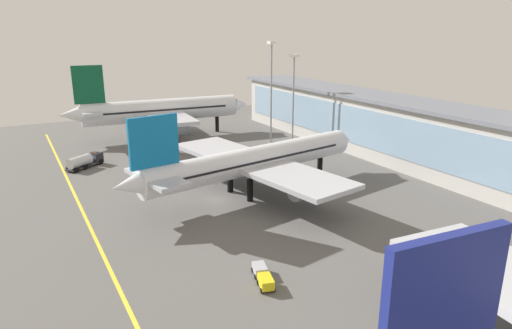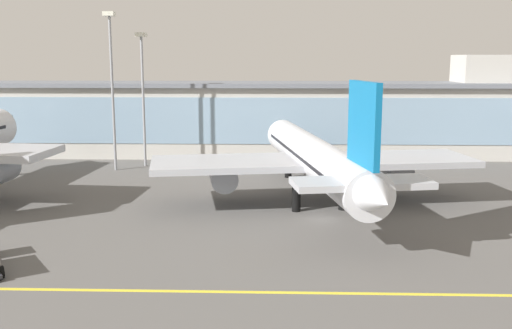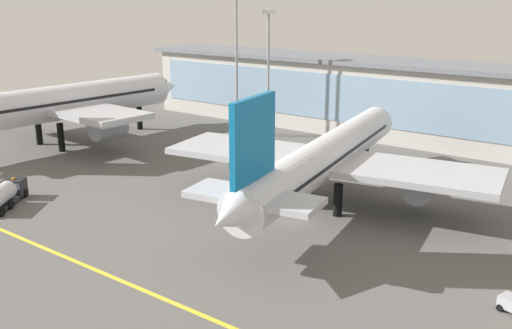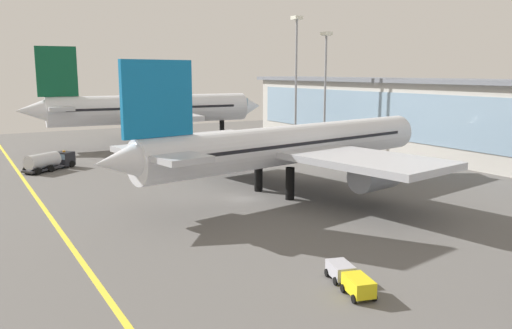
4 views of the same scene
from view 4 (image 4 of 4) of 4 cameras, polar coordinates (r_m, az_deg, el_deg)
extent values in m
plane|color=#5B5956|center=(64.47, -1.36, -3.79)|extent=(180.00, 180.00, 0.00)
cube|color=yellow|center=(57.53, -21.03, -6.19)|extent=(144.00, 0.50, 0.01)
cube|color=beige|center=(94.77, 24.16, 3.92)|extent=(125.63, 12.00, 13.46)
cube|color=#84A3BC|center=(89.87, 21.93, 4.22)|extent=(120.60, 0.20, 8.62)
cube|color=slate|center=(94.38, 24.47, 8.23)|extent=(128.63, 14.00, 0.80)
cylinder|color=black|center=(117.42, -13.28, 3.45)|extent=(1.10, 1.10, 4.87)
cylinder|color=black|center=(110.36, -12.42, 3.07)|extent=(1.10, 1.10, 4.87)
cylinder|color=black|center=(119.83, -3.74, 3.83)|extent=(1.10, 1.10, 4.87)
cylinder|color=silver|center=(114.23, -11.30, 5.95)|extent=(9.13, 42.75, 6.09)
cone|color=silver|center=(122.18, -0.75, 6.41)|extent=(6.16, 5.88, 5.78)
cone|color=silver|center=(110.54, -23.13, 5.45)|extent=(5.64, 7.05, 5.17)
cube|color=#84A3BC|center=(120.65, -2.28, 6.86)|extent=(4.86, 4.58, 1.83)
cube|color=black|center=(114.20, -11.31, 6.18)|extent=(8.70, 35.98, 0.49)
cube|color=#B7BAC1|center=(114.28, -11.29, 5.57)|extent=(37.68, 12.83, 0.97)
cylinder|color=#999EA8|center=(124.87, -11.81, 4.82)|extent=(4.65, 5.81, 4.26)
cylinder|color=#999EA8|center=(104.99, -8.97, 3.94)|extent=(4.65, 5.81, 4.26)
cube|color=#0C4C2D|center=(110.64, -20.95, 9.47)|extent=(1.28, 7.67, 9.74)
cube|color=#B7BAC1|center=(110.86, -20.72, 5.85)|extent=(12.16, 5.51, 0.78)
cylinder|color=black|center=(68.34, 0.27, -1.28)|extent=(1.10, 1.10, 3.99)
cylinder|color=black|center=(63.98, 3.74, -2.09)|extent=(1.10, 1.10, 3.99)
cylinder|color=black|center=(81.24, 12.91, 0.29)|extent=(1.10, 1.10, 3.99)
cylinder|color=silver|center=(67.84, 4.24, 2.24)|extent=(12.50, 45.32, 4.99)
cone|color=silver|center=(86.24, 15.81, 3.56)|extent=(5.42, 5.22, 4.74)
cone|color=silver|center=(53.91, -14.63, 0.30)|extent=(5.10, 6.12, 4.24)
cube|color=#84A3BC|center=(83.45, 14.55, 4.02)|extent=(4.27, 4.07, 1.50)
cube|color=black|center=(67.79, 4.24, 2.55)|extent=(11.33, 38.21, 0.40)
cube|color=#B7BAC1|center=(67.93, 4.23, 1.72)|extent=(42.96, 17.69, 0.80)
cylinder|color=#999EA8|center=(77.93, -0.92, 1.36)|extent=(4.43, 6.37, 3.49)
cylinder|color=#999EA8|center=(61.83, 12.86, -1.19)|extent=(4.43, 6.37, 3.49)
cube|color=#0F6BA8|center=(55.28, -10.72, 7.06)|extent=(1.95, 8.11, 7.98)
cube|color=#B7BAC1|center=(55.86, -10.53, 1.18)|extent=(14.00, 7.14, 0.64)
cylinder|color=black|center=(92.66, -20.64, 0.18)|extent=(0.88, 1.07, 1.10)
cylinder|color=black|center=(90.86, -19.47, 0.06)|extent=(0.88, 1.07, 1.10)
cylinder|color=black|center=(89.59, -22.65, -0.28)|extent=(0.88, 1.07, 1.10)
cylinder|color=black|center=(87.73, -21.49, -0.41)|extent=(0.88, 1.07, 1.10)
cylinder|color=black|center=(87.92, -23.85, -0.55)|extent=(0.88, 1.07, 1.10)
cylinder|color=black|center=(86.02, -22.69, -0.68)|extent=(0.88, 1.07, 1.10)
cube|color=#2D2D33|center=(88.79, -21.99, -0.39)|extent=(6.29, 7.52, 0.30)
cube|color=black|center=(91.43, -20.21, 0.62)|extent=(3.48, 3.41, 2.20)
cube|color=#84A3BC|center=(91.36, -20.23, 0.92)|extent=(3.44, 3.43, 0.88)
cylinder|color=silver|center=(88.22, -22.30, 0.39)|extent=(5.11, 5.88, 2.30)
cube|color=orange|center=(91.25, -20.26, 1.37)|extent=(0.30, 0.40, 0.20)
cylinder|color=black|center=(37.69, 12.80, -13.91)|extent=(0.63, 0.36, 0.60)
cylinder|color=black|center=(37.07, 10.67, -14.25)|extent=(0.63, 0.36, 0.60)
cylinder|color=black|center=(39.18, 11.55, -12.91)|extent=(0.63, 0.36, 0.60)
cylinder|color=black|center=(38.58, 9.49, -13.21)|extent=(0.63, 0.36, 0.60)
cube|color=yellow|center=(37.90, 11.15, -12.80)|extent=(2.91, 2.15, 1.10)
cylinder|color=black|center=(40.29, 10.69, -12.21)|extent=(0.63, 0.34, 0.60)
cylinder|color=black|center=(39.71, 8.68, -12.49)|extent=(0.63, 0.34, 0.60)
cylinder|color=black|center=(41.70, 9.69, -11.39)|extent=(0.63, 0.34, 0.60)
cylinder|color=black|center=(41.14, 7.75, -11.64)|extent=(0.63, 0.34, 0.60)
cube|color=#A8A8B2|center=(40.52, 9.22, -11.27)|extent=(2.72, 2.09, 1.00)
cube|color=#2D2D33|center=(39.39, 10.10, -12.49)|extent=(0.60, 0.26, 0.08)
cylinder|color=gray|center=(106.45, 4.39, 8.63)|extent=(0.44, 0.44, 25.62)
cube|color=silver|center=(106.93, 4.49, 15.70)|extent=(1.80, 1.80, 0.70)
cylinder|color=gray|center=(105.58, 7.55, 7.70)|extent=(0.44, 0.44, 22.45)
cube|color=silver|center=(105.75, 7.70, 13.98)|extent=(1.80, 1.80, 0.70)
camera|label=1|loc=(20.07, 154.13, 34.28)|focal=31.83mm
camera|label=2|loc=(70.76, -62.38, 7.46)|focal=40.96mm
camera|label=3|loc=(32.56, -82.78, 19.66)|focal=40.76mm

